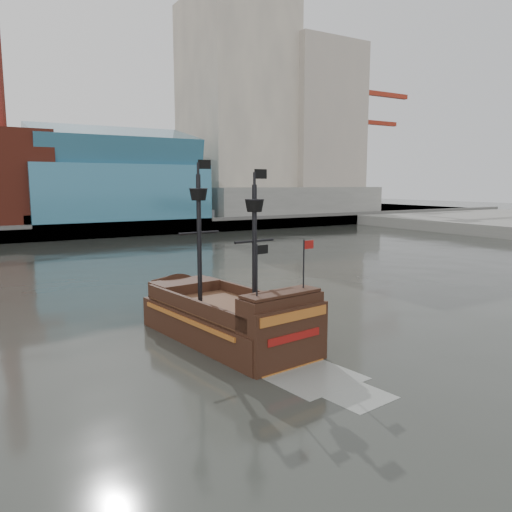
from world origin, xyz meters
TOP-DOWN VIEW (x-y plane):
  - ground at (0.00, 0.00)m, footprint 400.00×400.00m
  - promenade_far at (0.00, 92.00)m, footprint 220.00×60.00m
  - seawall at (0.00, 62.50)m, footprint 220.00×1.00m
  - skyline at (5.21, 84.56)m, footprint 149.00×45.00m
  - crane_a at (78.63, 82.00)m, footprint 22.50×4.00m
  - crane_b at (88.23, 92.00)m, footprint 19.10×4.00m
  - pirate_ship at (-1.97, 4.81)m, footprint 6.08×14.96m

SIDE VIEW (x-z plane):
  - ground at x=0.00m, z-range 0.00..0.00m
  - pirate_ship at x=-1.97m, z-range -4.45..6.43m
  - promenade_far at x=0.00m, z-range 0.00..2.00m
  - seawall at x=0.00m, z-range 0.00..2.60m
  - crane_b at x=88.23m, z-range 2.45..28.70m
  - crane_a at x=78.63m, z-range 2.99..35.24m
  - skyline at x=5.21m, z-range -6.45..55.55m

